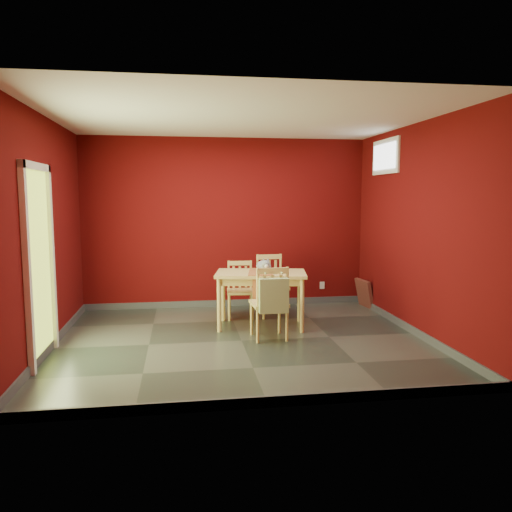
{
  "coord_description": "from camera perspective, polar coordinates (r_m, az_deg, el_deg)",
  "views": [
    {
      "loc": [
        -0.71,
        -5.97,
        1.78
      ],
      "look_at": [
        0.25,
        0.45,
        1.0
      ],
      "focal_mm": 35.0,
      "sensor_mm": 36.0,
      "label": 1
    }
  ],
  "objects": [
    {
      "name": "chair_near",
      "position": [
        6.23,
        1.58,
        -5.26
      ],
      "size": [
        0.46,
        0.46,
        0.93
      ],
      "color": "tan",
      "rests_on": "ground"
    },
    {
      "name": "chair_far_left",
      "position": [
        7.35,
        -1.81,
        -3.8
      ],
      "size": [
        0.41,
        0.41,
        0.83
      ],
      "color": "tan",
      "rests_on": "ground"
    },
    {
      "name": "table_runner",
      "position": [
        6.67,
        0.72,
        -2.44
      ],
      "size": [
        0.44,
        0.73,
        0.34
      ],
      "color": "#9A5127",
      "rests_on": "dining_table"
    },
    {
      "name": "doorway",
      "position": [
        5.81,
        -23.59,
        -0.2
      ],
      "size": [
        0.06,
        1.01,
        2.13
      ],
      "color": "#B7D838",
      "rests_on": "ground"
    },
    {
      "name": "cat",
      "position": [
        6.82,
        0.88,
        -0.9
      ],
      "size": [
        0.24,
        0.43,
        0.21
      ],
      "primitive_type": null,
      "rotation": [
        0.0,
        0.0,
        0.04
      ],
      "color": "slate",
      "rests_on": "table_runner"
    },
    {
      "name": "tote_bag",
      "position": [
        5.99,
        2.04,
        -4.54
      ],
      "size": [
        0.35,
        0.2,
        0.49
      ],
      "color": "#93A56A",
      "rests_on": "chair_near"
    },
    {
      "name": "room_shell",
      "position": [
        6.26,
        -1.67,
        -9.2
      ],
      "size": [
        4.5,
        4.5,
        4.5
      ],
      "color": "#4E0808",
      "rests_on": "ground"
    },
    {
      "name": "window",
      "position": [
        7.59,
        14.56,
        10.94
      ],
      "size": [
        0.05,
        0.9,
        0.5
      ],
      "color": "white",
      "rests_on": "room_shell"
    },
    {
      "name": "ground",
      "position": [
        6.27,
        -1.67,
        -9.64
      ],
      "size": [
        4.5,
        4.5,
        0.0
      ],
      "primitive_type": "plane",
      "color": "#2D342D",
      "rests_on": "ground"
    },
    {
      "name": "chair_far_right",
      "position": [
        7.47,
        1.79,
        -3.29
      ],
      "size": [
        0.46,
        0.46,
        0.91
      ],
      "color": "tan",
      "rests_on": "ground"
    },
    {
      "name": "dining_table",
      "position": [
        6.79,
        0.57,
        -2.64
      ],
      "size": [
        1.31,
        0.9,
        0.76
      ],
      "color": "tan",
      "rests_on": "ground"
    },
    {
      "name": "outlet_plate",
      "position": [
        8.42,
        7.57,
        -3.33
      ],
      "size": [
        0.08,
        0.02,
        0.12
      ],
      "primitive_type": "cube",
      "color": "silver",
      "rests_on": "room_shell"
    },
    {
      "name": "picture_frame",
      "position": [
        8.24,
        12.28,
        -4.19
      ],
      "size": [
        0.2,
        0.46,
        0.45
      ],
      "color": "brown",
      "rests_on": "ground"
    }
  ]
}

